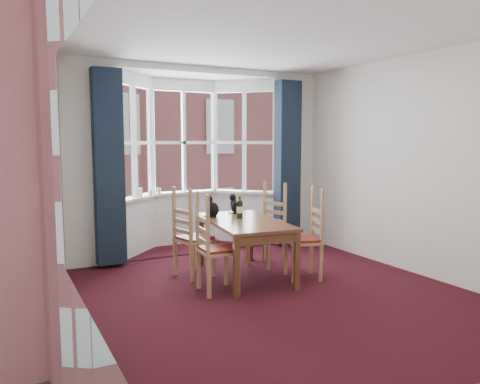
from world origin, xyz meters
TOP-DOWN VIEW (x-y plane):
  - floor at (0.00, 0.00)m, footprint 4.50×4.50m
  - ceiling at (0.00, 0.00)m, footprint 4.50×4.50m
  - wall_left at (-2.00, 0.00)m, footprint 0.00×4.50m
  - wall_right at (2.00, 0.00)m, footprint 0.00×4.50m
  - wall_near at (0.00, -2.25)m, footprint 4.00×0.00m
  - wall_back_pier_left at (-1.65, 2.25)m, footprint 0.70×0.12m
  - wall_back_pier_right at (1.65, 2.25)m, footprint 0.70×0.12m
  - bay_window at (0.00, 2.75)m, footprint 2.76×0.94m
  - curtain_left at (-1.42, 2.07)m, footprint 0.38×0.22m
  - curtain_right at (1.42, 2.07)m, footprint 0.38×0.22m
  - dining_table at (-0.03, 0.83)m, footprint 1.03×1.65m
  - chair_left_near at (-0.67, 0.45)m, footprint 0.43×0.45m
  - chair_left_far at (-0.67, 1.11)m, footprint 0.49×0.50m
  - chair_right_near at (0.67, 0.40)m, footprint 0.51×0.52m
  - chair_right_far at (0.57, 1.18)m, footprint 0.51×0.53m
  - cat_left at (-0.27, 1.28)m, footprint 0.20×0.24m
  - cat_right at (0.14, 1.39)m, footprint 0.21×0.24m
  - wine_bottle at (-0.02, 0.98)m, footprint 0.08×0.08m
  - candle_tall at (-0.85, 2.60)m, footprint 0.06×0.06m
  - candle_short at (-0.69, 2.63)m, footprint 0.06×0.06m
  - candle_extra at (-0.55, 2.65)m, footprint 0.05×0.05m
  - street at (0.00, 32.25)m, footprint 80.00×80.00m
  - tenement_building at (0.00, 14.01)m, footprint 18.40×7.80m

SIDE VIEW (x-z plane):
  - street at x=0.00m, z-range -6.00..-6.00m
  - floor at x=0.00m, z-range 0.00..0.00m
  - chair_left_near at x=-0.67m, z-range 0.01..0.93m
  - chair_left_far at x=-0.67m, z-range 0.01..0.93m
  - chair_right_near at x=0.67m, z-range 0.01..0.93m
  - chair_right_far at x=0.57m, z-range 0.01..0.93m
  - dining_table at x=-0.03m, z-range 0.28..1.00m
  - cat_right at x=0.14m, z-range 0.68..0.97m
  - cat_left at x=-0.27m, z-range 0.68..0.97m
  - wine_bottle at x=-0.02m, z-range 0.70..1.00m
  - candle_short at x=-0.69m, z-range 0.87..0.96m
  - candle_extra at x=-0.55m, z-range 0.87..0.98m
  - candle_tall at x=-0.85m, z-range 0.87..1.00m
  - curtain_left at x=-1.42m, z-range 0.05..2.65m
  - curtain_right at x=1.42m, z-range 0.05..2.65m
  - wall_left at x=-2.00m, z-range -0.85..3.65m
  - wall_right at x=2.00m, z-range -0.85..3.65m
  - wall_near at x=0.00m, z-range -0.60..3.40m
  - wall_back_pier_left at x=-1.65m, z-range 0.00..2.80m
  - wall_back_pier_right at x=1.65m, z-range 0.00..2.80m
  - bay_window at x=0.00m, z-range 0.00..2.80m
  - tenement_building at x=0.00m, z-range -6.00..9.20m
  - ceiling at x=0.00m, z-range 2.80..2.80m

